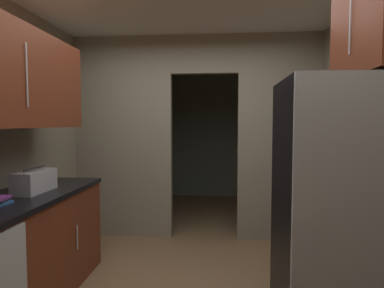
% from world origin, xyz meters
% --- Properties ---
extents(kitchen_partition, '(3.17, 0.12, 2.61)m').
position_xyz_m(kitchen_partition, '(-0.03, 1.76, 1.37)').
color(kitchen_partition, gray).
rests_on(kitchen_partition, ground).
extents(adjoining_room_shell, '(3.17, 2.53, 2.61)m').
position_xyz_m(adjoining_room_shell, '(0.00, 3.48, 1.30)').
color(adjoining_room_shell, gray).
rests_on(adjoining_room_shell, ground).
extents(refrigerator, '(0.80, 0.80, 1.79)m').
position_xyz_m(refrigerator, '(1.15, -0.13, 0.89)').
color(refrigerator, black).
rests_on(refrigerator, ground).
extents(lower_cabinet_run, '(0.65, 2.08, 0.91)m').
position_xyz_m(lower_cabinet_run, '(-1.26, -0.16, 0.46)').
color(lower_cabinet_run, maroon).
rests_on(lower_cabinet_run, ground).
extents(upper_cabinet_counterside, '(0.36, 1.87, 0.77)m').
position_xyz_m(upper_cabinet_counterside, '(-1.26, -0.16, 1.84)').
color(upper_cabinet_counterside, maroon).
extents(upper_cabinet_fridgeside, '(0.36, 0.88, 0.77)m').
position_xyz_m(upper_cabinet_fridgeside, '(1.40, -0.03, 2.20)').
color(upper_cabinet_fridgeside, maroon).
extents(boombox, '(0.19, 0.41, 0.21)m').
position_xyz_m(boombox, '(-1.23, 0.14, 1.01)').
color(boombox, '#B2B2B7').
rests_on(boombox, lower_cabinet_run).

